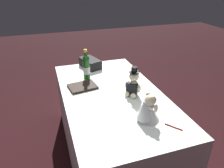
{
  "coord_description": "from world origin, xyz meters",
  "views": [
    {
      "loc": [
        -1.75,
        0.58,
        1.8
      ],
      "look_at": [
        0.0,
        0.0,
        0.86
      ],
      "focal_mm": 34.22,
      "sensor_mm": 36.0,
      "label": 1
    }
  ],
  "objects_px": {
    "signing_pen": "(173,127)",
    "teddy_bear_bride": "(148,109)",
    "guestbook": "(83,87)",
    "champagne_bottle": "(86,67)",
    "gift_case_black": "(90,63)",
    "teddy_bear_groom": "(133,85)"
  },
  "relations": [
    {
      "from": "teddy_bear_groom",
      "to": "signing_pen",
      "type": "distance_m",
      "value": 0.57
    },
    {
      "from": "teddy_bear_groom",
      "to": "teddy_bear_bride",
      "type": "relative_size",
      "value": 1.23
    },
    {
      "from": "teddy_bear_bride",
      "to": "champagne_bottle",
      "type": "distance_m",
      "value": 0.96
    },
    {
      "from": "gift_case_black",
      "to": "guestbook",
      "type": "height_order",
      "value": "gift_case_black"
    },
    {
      "from": "champagne_bottle",
      "to": "signing_pen",
      "type": "bearing_deg",
      "value": -157.47
    },
    {
      "from": "teddy_bear_groom",
      "to": "signing_pen",
      "type": "height_order",
      "value": "teddy_bear_groom"
    },
    {
      "from": "signing_pen",
      "to": "guestbook",
      "type": "distance_m",
      "value": 1.01
    },
    {
      "from": "teddy_bear_groom",
      "to": "champagne_bottle",
      "type": "height_order",
      "value": "champagne_bottle"
    },
    {
      "from": "champagne_bottle",
      "to": "gift_case_black",
      "type": "bearing_deg",
      "value": -19.69
    },
    {
      "from": "teddy_bear_bride",
      "to": "gift_case_black",
      "type": "bearing_deg",
      "value": 8.46
    },
    {
      "from": "teddy_bear_groom",
      "to": "guestbook",
      "type": "height_order",
      "value": "teddy_bear_groom"
    },
    {
      "from": "teddy_bear_groom",
      "to": "champagne_bottle",
      "type": "distance_m",
      "value": 0.61
    },
    {
      "from": "signing_pen",
      "to": "teddy_bear_bride",
      "type": "bearing_deg",
      "value": 44.67
    },
    {
      "from": "teddy_bear_bride",
      "to": "champagne_bottle",
      "type": "relative_size",
      "value": 0.69
    },
    {
      "from": "teddy_bear_bride",
      "to": "signing_pen",
      "type": "distance_m",
      "value": 0.23
    },
    {
      "from": "teddy_bear_bride",
      "to": "champagne_bottle",
      "type": "xyz_separation_m",
      "value": [
        0.91,
        0.29,
        0.04
      ]
    },
    {
      "from": "signing_pen",
      "to": "gift_case_black",
      "type": "relative_size",
      "value": 0.36
    },
    {
      "from": "teddy_bear_bride",
      "to": "guestbook",
      "type": "height_order",
      "value": "teddy_bear_bride"
    },
    {
      "from": "guestbook",
      "to": "champagne_bottle",
      "type": "bearing_deg",
      "value": -33.02
    },
    {
      "from": "champagne_bottle",
      "to": "teddy_bear_groom",
      "type": "bearing_deg",
      "value": -145.71
    },
    {
      "from": "champagne_bottle",
      "to": "teddy_bear_bride",
      "type": "bearing_deg",
      "value": -162.18
    },
    {
      "from": "guestbook",
      "to": "teddy_bear_groom",
      "type": "bearing_deg",
      "value": -133.64
    }
  ]
}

